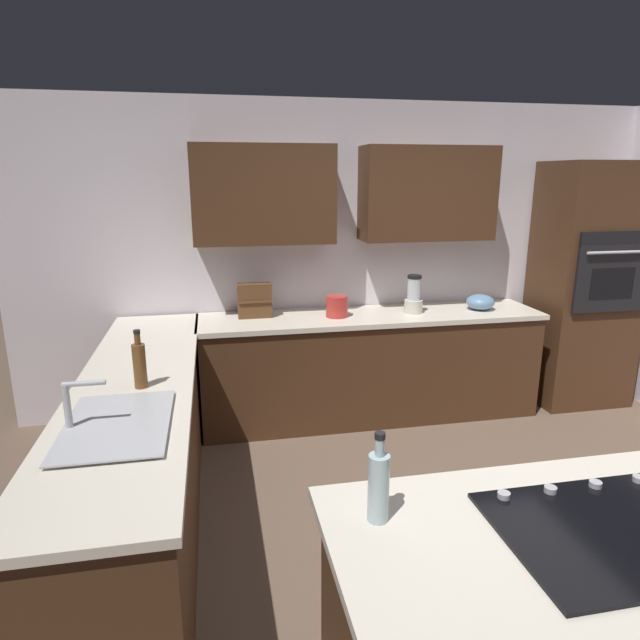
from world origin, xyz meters
The scene contains 16 objects.
ground_plane centered at (0.00, 0.00, 0.00)m, with size 14.00×14.00×0.00m, color brown.
wall_back centered at (0.07, -2.04, 1.45)m, with size 6.00×0.44×2.60m.
lower_cabinets_back centered at (0.10, -1.72, 0.43)m, with size 2.80×0.60×0.86m, color #472B19.
countertop_back centered at (0.10, -1.72, 0.88)m, with size 2.84×0.64×0.04m, color silver.
lower_cabinets_side centered at (1.82, -0.55, 0.43)m, with size 0.60×2.90×0.86m, color #472B19.
countertop_side centered at (1.82, -0.55, 0.88)m, with size 0.64×2.94×0.04m, color silver.
island_top centered at (0.14, 1.16, 0.88)m, with size 1.84×0.90×0.04m, color silver.
wall_oven centered at (-1.85, -1.72, 1.06)m, with size 0.80×0.66×2.12m.
sink_unit centered at (1.83, 0.06, 0.92)m, with size 0.46×0.70×0.23m.
cooktop centered at (0.14, 1.16, 0.91)m, with size 0.76×0.56×0.03m.
blender centered at (-0.25, -1.70, 1.04)m, with size 0.15×0.15×0.32m.
mixing_bowl centered at (-0.85, -1.70, 0.96)m, with size 0.24×0.24×0.13m, color #668CB2.
spice_rack centered at (1.05, -1.80, 1.04)m, with size 0.27×0.11×0.28m.
kettle centered at (0.40, -1.70, 0.99)m, with size 0.18×0.18×0.17m, color red.
dish_soap_bottle centered at (1.77, -0.42, 1.03)m, with size 0.07×0.07×0.32m.
oil_bottle centered at (0.87, 0.95, 1.03)m, with size 0.07×0.07×0.31m.
Camera 1 is at (1.36, 2.45, 2.00)m, focal length 30.51 mm.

